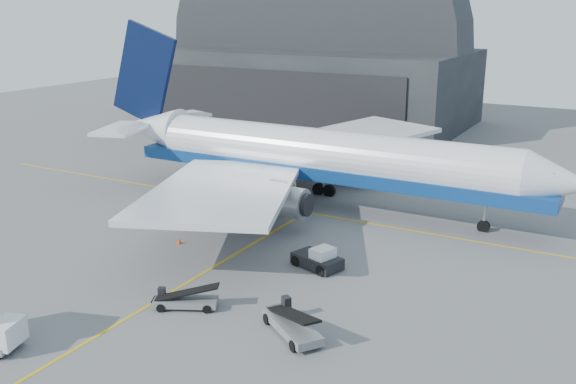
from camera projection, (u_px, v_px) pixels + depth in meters
The scene contains 8 objects.
ground at pixel (173, 291), 44.34m from camera, with size 200.00×200.00×0.00m, color #565659.
taxi_lines at pixel (267, 236), 54.96m from camera, with size 80.00×42.12×0.02m.
hangar at pixel (314, 64), 106.39m from camera, with size 50.00×28.30×28.00m.
airliner at pixel (310, 155), 62.61m from camera, with size 50.17×48.65×17.61m.
pushback_tug at pixel (318, 259), 48.15m from camera, with size 4.20×3.16×1.74m.
belt_loader_a at pixel (185, 300), 41.79m from camera, with size 4.36×3.09×1.68m.
belt_loader_b at pixel (292, 324), 38.46m from camera, with size 5.13×4.30×2.05m.
traffic_cone at pixel (179, 241), 53.08m from camera, with size 0.35×0.35×0.50m.
Camera 1 is at (26.70, -31.63, 19.08)m, focal length 40.00 mm.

